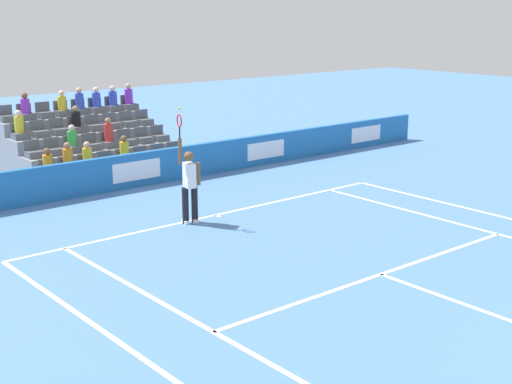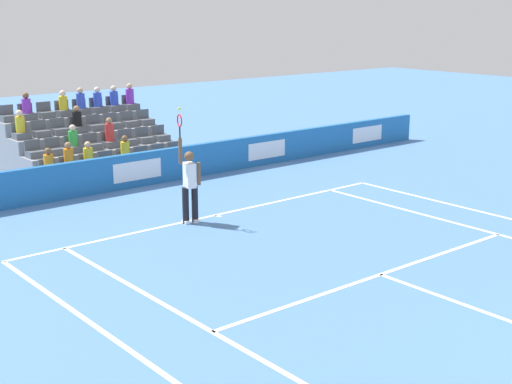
# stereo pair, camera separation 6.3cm
# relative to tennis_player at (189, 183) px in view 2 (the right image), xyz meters

# --- Properties ---
(line_baseline) EXTENTS (10.97, 0.10, 0.01)m
(line_baseline) POSITION_rel_tennis_player_xyz_m (-0.88, -0.14, -0.99)
(line_baseline) COLOR white
(line_baseline) RESTS_ON ground
(line_service) EXTENTS (8.23, 0.10, 0.01)m
(line_service) POSITION_rel_tennis_player_xyz_m (-0.88, 5.35, -0.99)
(line_service) COLOR white
(line_service) RESTS_ON ground
(line_singles_sideline_left) EXTENTS (0.10, 11.89, 0.01)m
(line_singles_sideline_left) POSITION_rel_tennis_player_xyz_m (3.24, 5.80, -0.99)
(line_singles_sideline_left) COLOR white
(line_singles_sideline_left) RESTS_ON ground
(line_doubles_sideline_left) EXTENTS (0.10, 11.89, 0.01)m
(line_doubles_sideline_left) POSITION_rel_tennis_player_xyz_m (4.61, 5.80, -0.99)
(line_doubles_sideline_left) COLOR white
(line_doubles_sideline_left) RESTS_ON ground
(line_centre_mark) EXTENTS (0.10, 0.20, 0.01)m
(line_centre_mark) POSITION_rel_tennis_player_xyz_m (-0.88, -0.04, -0.99)
(line_centre_mark) COLOR white
(line_centre_mark) RESTS_ON ground
(sponsor_barrier) EXTENTS (24.84, 0.22, 1.01)m
(sponsor_barrier) POSITION_rel_tennis_player_xyz_m (-0.88, -4.09, -0.49)
(sponsor_barrier) COLOR #1E66AD
(sponsor_barrier) RESTS_ON ground
(tennis_player) EXTENTS (0.51, 0.41, 2.85)m
(tennis_player) POSITION_rel_tennis_player_xyz_m (0.00, 0.00, 0.00)
(tennis_player) COLOR black
(tennis_player) RESTS_ON ground
(stadium_stand) EXTENTS (4.96, 3.80, 2.59)m
(stadium_stand) POSITION_rel_tennis_player_xyz_m (-0.87, -7.03, -0.29)
(stadium_stand) COLOR gray
(stadium_stand) RESTS_ON ground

